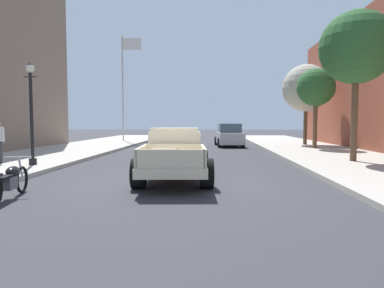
% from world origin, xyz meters
% --- Properties ---
extents(ground_plane, '(140.00, 140.00, 0.00)m').
position_xyz_m(ground_plane, '(0.00, 0.00, 0.00)').
color(ground_plane, '#333338').
extents(hotrod_truck_cream, '(2.40, 5.02, 1.58)m').
position_xyz_m(hotrod_truck_cream, '(0.03, 0.84, 0.75)').
color(hotrod_truck_cream, beige).
rests_on(hotrod_truck_cream, ground).
extents(motorcycle_parked, '(0.64, 2.10, 0.93)m').
position_xyz_m(motorcycle_parked, '(-3.41, -2.26, 0.44)').
color(motorcycle_parked, black).
rests_on(motorcycle_parked, ground).
extents(car_background_silver, '(2.10, 4.41, 1.65)m').
position_xyz_m(car_background_silver, '(2.44, 15.24, 0.77)').
color(car_background_silver, '#B7B7BC').
rests_on(car_background_silver, ground).
extents(street_lamp_near, '(0.50, 0.32, 3.85)m').
position_xyz_m(street_lamp_near, '(-5.58, 2.77, 2.39)').
color(street_lamp_near, black).
rests_on(street_lamp_near, sidewalk_left).
extents(flagpole, '(1.74, 0.16, 9.16)m').
position_xyz_m(flagpole, '(-6.37, 19.87, 5.77)').
color(flagpole, '#B2B2B7').
rests_on(flagpole, sidewalk_left).
extents(street_tree_nearest, '(2.96, 2.96, 6.12)m').
position_xyz_m(street_tree_nearest, '(7.04, 4.74, 4.77)').
color(street_tree_nearest, brown).
rests_on(street_tree_nearest, sidewalk_right).
extents(street_tree_second, '(2.31, 2.31, 4.90)m').
position_xyz_m(street_tree_second, '(7.55, 11.76, 3.86)').
color(street_tree_second, brown).
rests_on(street_tree_second, sidewalk_right).
extents(street_tree_third, '(3.33, 3.33, 5.69)m').
position_xyz_m(street_tree_third, '(7.87, 15.11, 4.16)').
color(street_tree_third, brown).
rests_on(street_tree_third, sidewalk_right).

